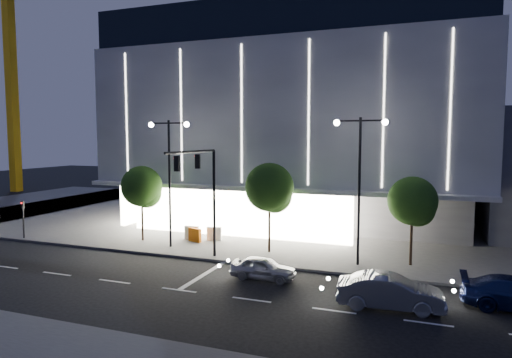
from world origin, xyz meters
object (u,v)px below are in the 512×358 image
object	(u,v)px
street_lamp_east	(360,169)
tree_mid	(270,190)
street_lamp_west	(169,164)
ped_signal_far	(23,215)
car_second	(390,292)
traffic_mast	(204,183)
car_lead	(263,268)
tree_left	(142,189)
barrier_b	(214,234)
tower_crane	(16,47)
barrier_d	(192,233)
tree_right	(413,204)
barrier_a	(195,235)

from	to	relation	value
street_lamp_east	tree_mid	xyz separation A→B (m)	(-5.97, 1.02, -1.62)
street_lamp_west	street_lamp_east	bearing A→B (deg)	0.00
street_lamp_west	ped_signal_far	bearing A→B (deg)	-172.87
ped_signal_far	car_second	world-z (taller)	ped_signal_far
traffic_mast	car_lead	xyz separation A→B (m)	(4.45, -1.61, -4.41)
tree_left	car_second	bearing A→B (deg)	-21.87
car_lead	barrier_b	xyz separation A→B (m)	(-6.45, 7.16, 0.03)
traffic_mast	tower_crane	xyz separation A→B (m)	(-41.92, 24.66, 15.48)
street_lamp_east	barrier_d	xyz separation A→B (m)	(-12.75, 2.62, -5.31)
tree_left	barrier_b	size ratio (longest dim) A/B	5.20
tree_left	car_second	xyz separation A→B (m)	(18.31, -7.35, -3.25)
street_lamp_west	car_lead	distance (m)	10.86
tower_crane	car_lead	xyz separation A→B (m)	(46.36, -26.27, -19.88)
street_lamp_east	car_lead	size ratio (longest dim) A/B	2.46
street_lamp_east	tower_crane	world-z (taller)	tower_crane
tower_crane	barrier_d	world-z (taller)	tower_crane
car_lead	barrier_d	size ratio (longest dim) A/B	3.32
tower_crane	tree_right	distance (m)	60.22
tree_left	barrier_a	xyz separation A→B (m)	(3.87, 0.90, -3.38)
tree_mid	barrier_d	size ratio (longest dim) A/B	5.59
ped_signal_far	barrier_b	distance (m)	14.72
traffic_mast	street_lamp_east	size ratio (longest dim) A/B	0.79
tree_mid	barrier_d	distance (m)	7.87
street_lamp_west	tree_mid	bearing A→B (deg)	8.26
traffic_mast	ped_signal_far	world-z (taller)	traffic_mast
street_lamp_east	street_lamp_west	bearing A→B (deg)	180.00
tree_right	barrier_b	xyz separation A→B (m)	(-14.03, 1.87, -3.23)
tree_right	barrier_d	xyz separation A→B (m)	(-15.77, 1.60, -3.23)
traffic_mast	tree_left	bearing A→B (deg)	152.16
barrier_b	street_lamp_west	bearing A→B (deg)	-137.18
traffic_mast	barrier_d	bearing A→B (deg)	125.35
barrier_a	ped_signal_far	bearing A→B (deg)	-148.40
street_lamp_west	tower_crane	xyz separation A→B (m)	(-37.92, 22.00, 14.55)
street_lamp_west	car_second	xyz separation A→B (m)	(15.34, -6.33, -5.17)
tree_mid	car_second	xyz separation A→B (m)	(8.31, -7.35, -3.55)
street_lamp_west	ped_signal_far	size ratio (longest dim) A/B	3.00
traffic_mast	barrier_b	distance (m)	7.35
ped_signal_far	street_lamp_west	bearing A→B (deg)	7.13
barrier_a	tower_crane	bearing A→B (deg)	169.38
street_lamp_east	barrier_a	bearing A→B (deg)	170.97
ped_signal_far	tree_mid	distance (m)	19.35
street_lamp_east	tower_crane	distance (m)	57.35
traffic_mast	barrier_d	xyz separation A→B (m)	(-3.74, 5.28, -4.38)
street_lamp_east	tree_right	bearing A→B (deg)	18.63
traffic_mast	barrier_d	world-z (taller)	traffic_mast
street_lamp_west	tree_mid	distance (m)	7.28
street_lamp_east	tree_left	world-z (taller)	street_lamp_east
street_lamp_west	barrier_d	bearing A→B (deg)	84.45
car_second	car_lead	bearing A→B (deg)	68.58
barrier_a	barrier_b	distance (m)	1.47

